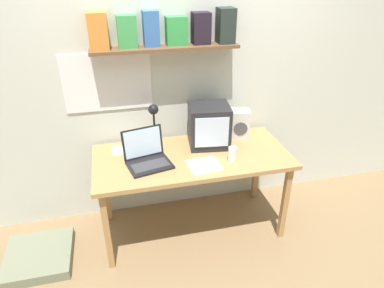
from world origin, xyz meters
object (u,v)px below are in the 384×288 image
at_px(loose_paper_near_monitor, 124,150).
at_px(floor_cushion, 39,257).
at_px(desk_lamp, 154,118).
at_px(corner_desk, 192,162).
at_px(open_notebook, 204,165).
at_px(crt_monitor, 209,126).
at_px(space_heater, 240,124).
at_px(juice_glass, 233,155).
at_px(laptop, 147,155).

bearing_deg(loose_paper_near_monitor, floor_cushion, -157.16).
height_order(desk_lamp, floor_cushion, desk_lamp).
bearing_deg(desk_lamp, floor_cushion, -155.50).
relative_size(corner_desk, open_notebook, 6.10).
xyz_separation_m(crt_monitor, space_heater, (0.29, 0.07, -0.05)).
bearing_deg(juice_glass, desk_lamp, 146.00).
bearing_deg(laptop, juice_glass, -23.59).
height_order(desk_lamp, open_notebook, desk_lamp).
bearing_deg(space_heater, desk_lamp, -166.49).
bearing_deg(desk_lamp, corner_desk, -32.16).
height_order(crt_monitor, space_heater, crt_monitor).
height_order(crt_monitor, open_notebook, crt_monitor).
distance_m(crt_monitor, open_notebook, 0.38).
bearing_deg(crt_monitor, open_notebook, -104.05).
height_order(crt_monitor, juice_glass, crt_monitor).
distance_m(laptop, loose_paper_near_monitor, 0.29).
relative_size(crt_monitor, laptop, 0.97).
bearing_deg(crt_monitor, loose_paper_near_monitor, -177.95).
xyz_separation_m(corner_desk, floor_cushion, (-1.27, -0.10, -0.63)).
distance_m(crt_monitor, floor_cushion, 1.70).
height_order(corner_desk, juice_glass, juice_glass).
xyz_separation_m(desk_lamp, floor_cushion, (-1.01, -0.32, -0.95)).
relative_size(laptop, floor_cushion, 0.74).
height_order(space_heater, floor_cushion, space_heater).
relative_size(juice_glass, loose_paper_near_monitor, 0.59).
bearing_deg(space_heater, juice_glass, -103.85).
bearing_deg(laptop, open_notebook, -31.65).
relative_size(space_heater, loose_paper_near_monitor, 1.30).
relative_size(juice_glass, space_heater, 0.46).
xyz_separation_m(laptop, desk_lamp, (0.10, 0.24, 0.19)).
height_order(laptop, desk_lamp, desk_lamp).
xyz_separation_m(crt_monitor, desk_lamp, (-0.44, 0.07, 0.08)).
relative_size(corner_desk, desk_lamp, 4.10).
height_order(open_notebook, floor_cushion, open_notebook).
relative_size(juice_glass, floor_cushion, 0.23).
xyz_separation_m(loose_paper_near_monitor, open_notebook, (0.57, -0.38, 0.00)).
xyz_separation_m(desk_lamp, open_notebook, (0.32, -0.38, -0.25)).
distance_m(open_notebook, floor_cushion, 1.50).
height_order(crt_monitor, floor_cushion, crt_monitor).
distance_m(corner_desk, space_heater, 0.55).
xyz_separation_m(corner_desk, laptop, (-0.36, -0.03, 0.13)).
bearing_deg(corner_desk, space_heater, 24.00).
xyz_separation_m(juice_glass, open_notebook, (-0.23, -0.02, -0.05)).
height_order(juice_glass, space_heater, space_heater).
xyz_separation_m(crt_monitor, loose_paper_near_monitor, (-0.70, 0.07, -0.17)).
bearing_deg(juice_glass, floor_cushion, 178.13).
bearing_deg(open_notebook, crt_monitor, 68.46).
height_order(corner_desk, loose_paper_near_monitor, loose_paper_near_monitor).
bearing_deg(open_notebook, juice_glass, 4.42).
bearing_deg(laptop, desk_lamp, 55.27).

